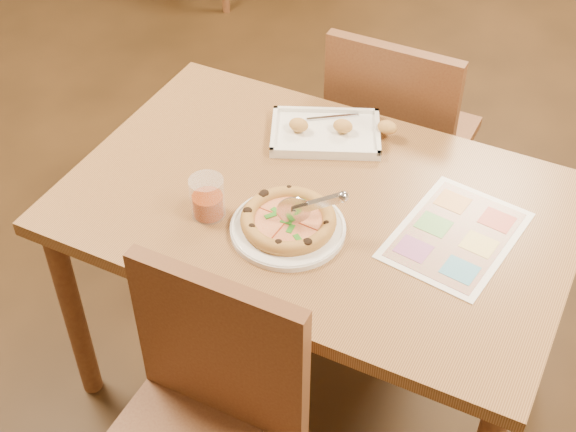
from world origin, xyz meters
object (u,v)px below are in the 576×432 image
at_px(dining_table, 318,224).
at_px(pizza, 288,220).
at_px(glass_tumbler, 208,200).
at_px(chair_far, 396,125).
at_px(appetizer_tray, 329,133).
at_px(plate, 288,229).
at_px(menu, 456,235).
at_px(chair_near, 202,411).
at_px(pizza_cutter, 310,206).

bearing_deg(dining_table, pizza, -99.55).
bearing_deg(pizza, glass_tumbler, -168.31).
bearing_deg(chair_far, appetizer_tray, 75.49).
relative_size(plate, menu, 0.78).
bearing_deg(menu, dining_table, -175.04).
xyz_separation_m(plate, pizza, (-0.00, 0.01, 0.02)).
height_order(chair_near, glass_tumbler, chair_near).
bearing_deg(menu, pizza_cutter, -155.30).
bearing_deg(glass_tumbler, pizza, 11.69).
bearing_deg(appetizer_tray, chair_far, 75.49).
xyz_separation_m(chair_far, plate, (-0.02, -0.74, 0.16)).
height_order(appetizer_tray, glass_tumbler, glass_tumbler).
height_order(appetizer_tray, menu, appetizer_tray).
distance_m(dining_table, glass_tumbler, 0.32).
bearing_deg(dining_table, glass_tumbler, -142.68).
distance_m(plate, pizza, 0.02).
relative_size(appetizer_tray, glass_tumbler, 3.35).
height_order(dining_table, glass_tumbler, glass_tumbler).
height_order(dining_table, appetizer_tray, appetizer_tray).
bearing_deg(chair_far, dining_table, 90.00).
relative_size(chair_near, plate, 1.64).
relative_size(chair_far, appetizer_tray, 1.28).
distance_m(dining_table, pizza_cutter, 0.21).
height_order(pizza, menu, pizza).
distance_m(chair_near, plate, 0.49).
bearing_deg(chair_near, menu, 60.42).
bearing_deg(dining_table, appetizer_tray, 108.87).
distance_m(chair_near, pizza, 0.51).
distance_m(pizza_cutter, menu, 0.37).
bearing_deg(appetizer_tray, plate, -80.06).
relative_size(chair_near, chair_far, 1.00).
distance_m(appetizer_tray, glass_tumbler, 0.46).
distance_m(chair_near, menu, 0.74).
bearing_deg(plate, menu, 24.30).
relative_size(pizza, menu, 0.65).
height_order(pizza_cutter, glass_tumbler, pizza_cutter).
height_order(pizza_cutter, appetizer_tray, pizza_cutter).
distance_m(plate, appetizer_tray, 0.40).
distance_m(plate, glass_tumbler, 0.21).
relative_size(dining_table, plate, 4.53).
bearing_deg(plate, glass_tumbler, -170.82).
relative_size(pizza_cutter, appetizer_tray, 0.41).
bearing_deg(glass_tumbler, dining_table, 37.32).
relative_size(dining_table, pizza, 5.44).
distance_m(chair_near, appetizer_tray, 0.88).
distance_m(chair_far, menu, 0.69).
relative_size(pizza, glass_tumbler, 2.18).
distance_m(pizza, menu, 0.41).
bearing_deg(chair_near, dining_table, 90.00).
height_order(chair_far, appetizer_tray, chair_far).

